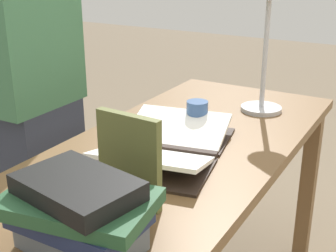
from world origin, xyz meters
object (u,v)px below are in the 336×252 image
object	(u,v)px
pencil	(115,134)
person_reader	(35,99)
coffee_mug	(197,115)
open_book	(165,146)
reading_lamp	(268,13)
book_standing_upright	(129,160)
book_stack_tall	(79,213)

from	to	relation	value
pencil	person_reader	bearing A→B (deg)	-95.57
coffee_mug	pencil	distance (m)	0.28
open_book	person_reader	bearing A→B (deg)	-108.08
coffee_mug	pencil	size ratio (longest dim) A/B	0.63
coffee_mug	reading_lamp	bearing A→B (deg)	157.22
book_standing_upright	person_reader	world-z (taller)	person_reader
open_book	book_stack_tall	xyz separation A→B (m)	(0.50, 0.09, 0.06)
book_standing_upright	reading_lamp	bearing A→B (deg)	-179.64
open_book	pencil	world-z (taller)	open_book
open_book	person_reader	size ratio (longest dim) A/B	0.33
book_stack_tall	person_reader	xyz separation A→B (m)	(-0.57, -0.69, -0.03)
open_book	person_reader	xyz separation A→B (m)	(-0.07, -0.60, 0.03)
person_reader	open_book	bearing A→B (deg)	-96.97
book_standing_upright	open_book	bearing A→B (deg)	-162.11
reading_lamp	coffee_mug	bearing A→B (deg)	-22.78
pencil	person_reader	distance (m)	0.39
book_standing_upright	person_reader	bearing A→B (deg)	-115.58
open_book	book_standing_upright	world-z (taller)	book_standing_upright
book_standing_upright	reading_lamp	xyz separation A→B (m)	(-0.81, 0.04, 0.25)
book_stack_tall	coffee_mug	world-z (taller)	book_stack_tall
open_book	pencil	distance (m)	0.21
open_book	reading_lamp	bearing A→B (deg)	155.65
book_stack_tall	book_standing_upright	distance (m)	0.20
person_reader	reading_lamp	bearing A→B (deg)	-58.80
reading_lamp	person_reader	size ratio (longest dim) A/B	0.32
book_standing_upright	pencil	distance (m)	0.46
book_standing_upright	person_reader	distance (m)	0.78
coffee_mug	pencil	xyz separation A→B (m)	(0.18, -0.21, -0.05)
pencil	coffee_mug	bearing A→B (deg)	131.10
book_stack_tall	book_standing_upright	xyz separation A→B (m)	(-0.20, -0.02, 0.03)
book_stack_tall	reading_lamp	bearing A→B (deg)	178.56
open_book	reading_lamp	world-z (taller)	reading_lamp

